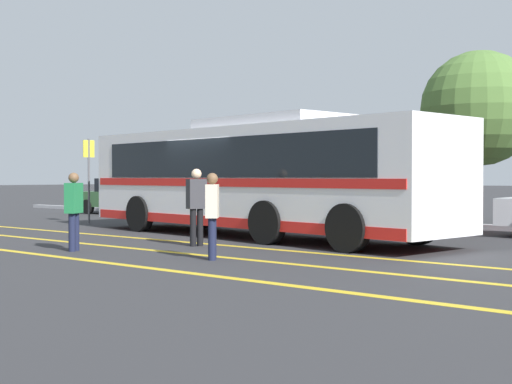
{
  "coord_description": "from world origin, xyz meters",
  "views": [
    {
      "loc": [
        12.67,
        -13.59,
        1.53
      ],
      "look_at": [
        0.98,
        0.3,
        1.15
      ],
      "focal_mm": 50.0,
      "sensor_mm": 36.0,
      "label": 1
    }
  ],
  "objects_px": {
    "parked_car_1": "(227,199)",
    "pedestrian_0": "(212,211)",
    "transit_bus": "(256,175)",
    "pedestrian_2": "(74,207)",
    "pedestrian_1": "(197,202)",
    "bus_stop_sign": "(89,171)",
    "tree_0": "(479,109)",
    "parked_car_2": "(398,206)",
    "parked_car_0": "(127,196)"
  },
  "relations": [
    {
      "from": "transit_bus",
      "to": "parked_car_2",
      "type": "height_order",
      "value": "transit_bus"
    },
    {
      "from": "parked_car_0",
      "to": "pedestrian_0",
      "type": "distance_m",
      "value": 16.72
    },
    {
      "from": "transit_bus",
      "to": "pedestrian_1",
      "type": "bearing_deg",
      "value": -161.02
    },
    {
      "from": "transit_bus",
      "to": "pedestrian_2",
      "type": "relative_size",
      "value": 7.27
    },
    {
      "from": "tree_0",
      "to": "transit_bus",
      "type": "bearing_deg",
      "value": -106.94
    },
    {
      "from": "parked_car_2",
      "to": "tree_0",
      "type": "height_order",
      "value": "tree_0"
    },
    {
      "from": "pedestrian_0",
      "to": "bus_stop_sign",
      "type": "relative_size",
      "value": 0.58
    },
    {
      "from": "pedestrian_0",
      "to": "pedestrian_2",
      "type": "height_order",
      "value": "pedestrian_2"
    },
    {
      "from": "parked_car_1",
      "to": "pedestrian_2",
      "type": "distance_m",
      "value": 11.2
    },
    {
      "from": "bus_stop_sign",
      "to": "tree_0",
      "type": "bearing_deg",
      "value": -44.84
    },
    {
      "from": "pedestrian_1",
      "to": "pedestrian_0",
      "type": "bearing_deg",
      "value": -109.55
    },
    {
      "from": "pedestrian_0",
      "to": "pedestrian_1",
      "type": "xyz_separation_m",
      "value": [
        -2.06,
        1.66,
        0.07
      ]
    },
    {
      "from": "pedestrian_0",
      "to": "tree_0",
      "type": "height_order",
      "value": "tree_0"
    },
    {
      "from": "pedestrian_0",
      "to": "bus_stop_sign",
      "type": "distance_m",
      "value": 11.21
    },
    {
      "from": "transit_bus",
      "to": "tree_0",
      "type": "bearing_deg",
      "value": -9.56
    },
    {
      "from": "pedestrian_2",
      "to": "bus_stop_sign",
      "type": "xyz_separation_m",
      "value": [
        -6.86,
        5.49,
        0.82
      ]
    },
    {
      "from": "pedestrian_1",
      "to": "bus_stop_sign",
      "type": "height_order",
      "value": "bus_stop_sign"
    },
    {
      "from": "transit_bus",
      "to": "pedestrian_2",
      "type": "height_order",
      "value": "transit_bus"
    },
    {
      "from": "pedestrian_0",
      "to": "parked_car_1",
      "type": "bearing_deg",
      "value": -177.32
    },
    {
      "from": "pedestrian_0",
      "to": "pedestrian_1",
      "type": "distance_m",
      "value": 2.65
    },
    {
      "from": "parked_car_1",
      "to": "parked_car_2",
      "type": "xyz_separation_m",
      "value": [
        6.79,
        0.1,
        -0.06
      ]
    },
    {
      "from": "bus_stop_sign",
      "to": "parked_car_0",
      "type": "bearing_deg",
      "value": 45.94
    },
    {
      "from": "parked_car_0",
      "to": "tree_0",
      "type": "height_order",
      "value": "tree_0"
    },
    {
      "from": "parked_car_0",
      "to": "parked_car_1",
      "type": "height_order",
      "value": "parked_car_0"
    },
    {
      "from": "transit_bus",
      "to": "bus_stop_sign",
      "type": "distance_m",
      "value": 7.5
    },
    {
      "from": "parked_car_1",
      "to": "pedestrian_0",
      "type": "bearing_deg",
      "value": -142.61
    },
    {
      "from": "pedestrian_0",
      "to": "pedestrian_2",
      "type": "bearing_deg",
      "value": -116.0
    },
    {
      "from": "parked_car_1",
      "to": "parked_car_2",
      "type": "height_order",
      "value": "parked_car_1"
    },
    {
      "from": "transit_bus",
      "to": "pedestrian_0",
      "type": "relative_size",
      "value": 7.35
    },
    {
      "from": "parked_car_1",
      "to": "tree_0",
      "type": "relative_size",
      "value": 0.81
    },
    {
      "from": "pedestrian_1",
      "to": "tree_0",
      "type": "distance_m",
      "value": 11.34
    },
    {
      "from": "parked_car_2",
      "to": "tree_0",
      "type": "xyz_separation_m",
      "value": [
        1.23,
        3.04,
        3.04
      ]
    },
    {
      "from": "pedestrian_2",
      "to": "bus_stop_sign",
      "type": "distance_m",
      "value": 8.82
    },
    {
      "from": "transit_bus",
      "to": "pedestrian_1",
      "type": "height_order",
      "value": "transit_bus"
    },
    {
      "from": "transit_bus",
      "to": "pedestrian_1",
      "type": "distance_m",
      "value": 2.84
    },
    {
      "from": "pedestrian_0",
      "to": "parked_car_0",
      "type": "bearing_deg",
      "value": -162.76
    },
    {
      "from": "parked_car_1",
      "to": "pedestrian_0",
      "type": "xyz_separation_m",
      "value": [
        8.17,
        -9.34,
        0.18
      ]
    },
    {
      "from": "parked_car_2",
      "to": "parked_car_0",
      "type": "bearing_deg",
      "value": 88.25
    },
    {
      "from": "parked_car_1",
      "to": "pedestrian_2",
      "type": "height_order",
      "value": "pedestrian_2"
    },
    {
      "from": "parked_car_2",
      "to": "pedestrian_1",
      "type": "distance_m",
      "value": 7.82
    },
    {
      "from": "parked_car_2",
      "to": "pedestrian_0",
      "type": "bearing_deg",
      "value": -173.61
    },
    {
      "from": "transit_bus",
      "to": "pedestrian_2",
      "type": "xyz_separation_m",
      "value": [
        -0.63,
        -5.1,
        -0.66
      ]
    },
    {
      "from": "pedestrian_1",
      "to": "tree_0",
      "type": "relative_size",
      "value": 0.31
    },
    {
      "from": "tree_0",
      "to": "parked_car_0",
      "type": "bearing_deg",
      "value": -167.32
    },
    {
      "from": "pedestrian_0",
      "to": "tree_0",
      "type": "xyz_separation_m",
      "value": [
        -0.15,
        12.49,
        2.8
      ]
    },
    {
      "from": "parked_car_2",
      "to": "pedestrian_0",
      "type": "xyz_separation_m",
      "value": [
        1.37,
        -9.45,
        0.24
      ]
    },
    {
      "from": "pedestrian_0",
      "to": "transit_bus",
      "type": "bearing_deg",
      "value": 172.42
    },
    {
      "from": "pedestrian_1",
      "to": "pedestrian_2",
      "type": "relative_size",
      "value": 1.06
    },
    {
      "from": "parked_car_0",
      "to": "parked_car_1",
      "type": "relative_size",
      "value": 1.02
    },
    {
      "from": "parked_car_0",
      "to": "pedestrian_0",
      "type": "xyz_separation_m",
      "value": [
        13.81,
        -9.42,
        0.17
      ]
    }
  ]
}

